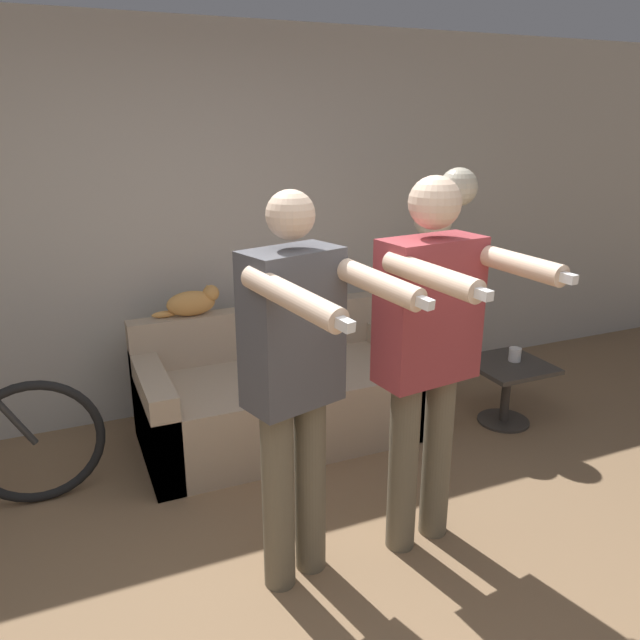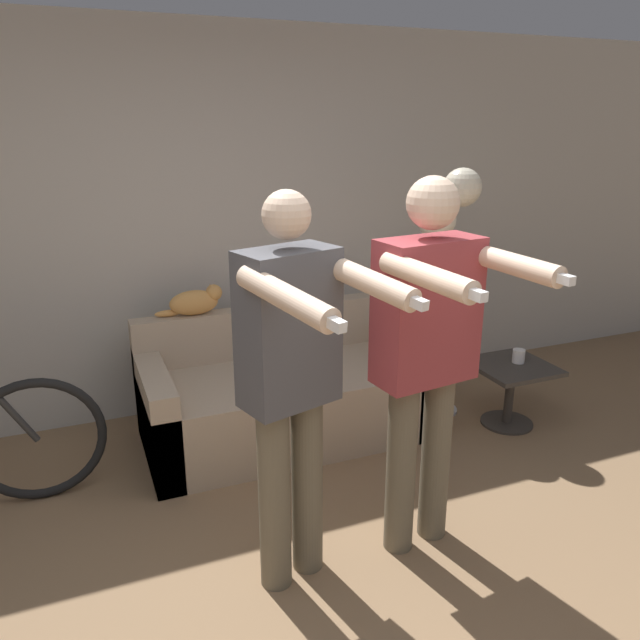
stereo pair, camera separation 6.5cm
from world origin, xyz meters
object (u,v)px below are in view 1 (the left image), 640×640
Objects in this scene: person_left at (296,375)px; floor_lamp at (445,220)px; cup at (515,354)px; cat at (193,302)px; side_table at (507,379)px; person_right at (430,344)px; couch at (283,396)px.

floor_lamp is at bearing 22.43° from person_left.
floor_lamp reaches higher than cup.
person_left is 2.17m from cup.
side_table is (1.93, -0.77, -0.56)m from cat.
cup is at bearing 26.95° from person_right.
person_right is at bearing -126.05° from floor_lamp.
couch is at bearing -35.06° from cat.
cup is (1.51, -0.42, 0.21)m from couch.
couch is at bearing 163.18° from side_table.
cat reaches higher than couch.
cat is 4.79× the size of cup.
person_right is 3.55× the size of side_table.
person_left is 1.98m from floor_lamp.
side_table is at bearing 27.67° from person_right.
cat is at bearing 76.43° from person_left.
person_right is at bearing -79.56° from couch.
person_left is at bearing -155.39° from side_table.
couch is 1.58m from cup.
person_left reaches higher than couch.
floor_lamp reaches higher than side_table.
side_table is (0.33, -0.36, -1.05)m from floor_lamp.
cup is at bearing -15.55° from couch.
cat reaches higher than side_table.
side_table is at bearing 8.56° from person_left.
couch is 4.14× the size of cat.
cup is (0.39, -0.34, -0.88)m from floor_lamp.
side_table is 5.50× the size of cup.
person_right is (0.24, -1.29, 0.76)m from couch.
cup is (1.92, 0.87, -0.52)m from person_left.
couch is 1.56m from floor_lamp.
side_table is (1.45, -0.44, 0.04)m from couch.
couch is 1.52m from side_table.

